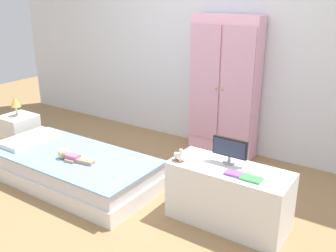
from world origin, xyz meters
TOP-DOWN VIEW (x-y plane):
  - ground_plane at (0.00, 0.00)m, footprint 10.00×10.00m
  - back_wall at (0.00, 1.57)m, footprint 6.40×0.05m
  - bed at (-0.64, -0.08)m, footprint 1.68×0.81m
  - pillow at (-1.27, -0.08)m, footprint 0.32×0.58m
  - doll at (-0.58, -0.17)m, footprint 0.39×0.15m
  - nightstand at (-1.75, 0.12)m, footprint 0.35×0.35m
  - table_lamp at (-1.75, 0.12)m, footprint 0.12×0.12m
  - wardrobe at (0.22, 1.41)m, footprint 0.77×0.26m
  - tv_stand at (0.91, 0.13)m, footprint 0.95×0.40m
  - tv_monitor at (0.86, 0.20)m, footprint 0.29×0.10m
  - rocking_horse_toy at (0.52, 0.01)m, footprint 0.10×0.04m
  - book_purple at (0.98, 0.04)m, footprint 0.13×0.09m
  - book_green at (1.12, 0.04)m, footprint 0.15×0.10m

SIDE VIEW (x-z plane):
  - ground_plane at x=0.00m, z-range -0.02..0.00m
  - bed at x=-0.64m, z-range 0.00..0.29m
  - nightstand at x=-1.75m, z-range 0.00..0.43m
  - tv_stand at x=0.91m, z-range 0.00..0.49m
  - pillow at x=-1.27m, z-range 0.30..0.34m
  - doll at x=-0.58m, z-range 0.28..0.38m
  - book_green at x=1.12m, z-range 0.49..0.51m
  - book_purple at x=0.98m, z-range 0.49..0.51m
  - rocking_horse_toy at x=0.52m, z-range 0.49..0.60m
  - table_lamp at x=-1.75m, z-range 0.47..0.70m
  - tv_monitor at x=0.86m, z-range 0.51..0.72m
  - wardrobe at x=0.22m, z-range 0.00..1.55m
  - back_wall at x=0.00m, z-range 0.00..2.70m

